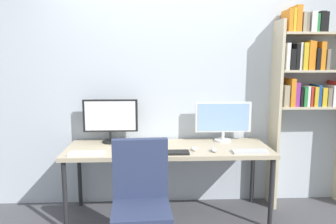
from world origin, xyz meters
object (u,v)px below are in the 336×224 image
at_px(mouse_left_side, 214,150).
at_px(mouse_right_side, 194,149).
at_px(keyboard_left, 87,154).
at_px(keyboard_right, 250,152).
at_px(office_chair, 141,217).
at_px(keyboard_center, 169,153).
at_px(desk, 168,152).
at_px(laptop_closed, 133,150).
at_px(bookshelf, 309,80).
at_px(monitor_right, 223,119).
at_px(monitor_left, 110,118).

bearing_deg(mouse_left_side, mouse_right_side, 165.25).
relative_size(keyboard_left, keyboard_right, 0.98).
bearing_deg(office_chair, keyboard_center, 66.27).
height_order(desk, keyboard_left, keyboard_left).
bearing_deg(keyboard_left, laptop_closed, 12.47).
xyz_separation_m(keyboard_right, mouse_left_side, (-0.34, 0.05, 0.01)).
height_order(bookshelf, office_chair, bookshelf).
height_order(monitor_right, keyboard_left, monitor_right).
xyz_separation_m(bookshelf, office_chair, (-1.76, -1.02, -0.99)).
distance_m(bookshelf, monitor_left, 2.15).
bearing_deg(bookshelf, monitor_right, -178.91).
relative_size(monitor_right, keyboard_center, 1.61).
xyz_separation_m(desk, office_chair, (-0.25, -0.79, -0.29)).
relative_size(office_chair, keyboard_left, 3.01).
relative_size(keyboard_left, mouse_right_side, 3.43).
xyz_separation_m(desk, laptop_closed, (-0.34, -0.14, 0.06)).
distance_m(keyboard_left, keyboard_center, 0.77).
distance_m(office_chair, keyboard_left, 0.84).
distance_m(keyboard_center, mouse_right_side, 0.26).
relative_size(monitor_left, keyboard_left, 1.74).
relative_size(office_chair, monitor_right, 1.66).
bearing_deg(desk, mouse_left_side, -23.30).
bearing_deg(monitor_left, bookshelf, 0.47).
bearing_deg(keyboard_center, keyboard_left, 180.00).
xyz_separation_m(monitor_left, monitor_right, (1.20, 0.00, -0.02)).
distance_m(office_chair, keyboard_center, 0.70).
xyz_separation_m(keyboard_left, mouse_left_side, (1.20, 0.05, 0.01)).
distance_m(keyboard_center, mouse_left_side, 0.43).
distance_m(keyboard_left, laptop_closed, 0.43).
xyz_separation_m(bookshelf, mouse_left_side, (-1.09, -0.41, -0.64)).
bearing_deg(mouse_right_side, desk, 150.93).
xyz_separation_m(keyboard_center, keyboard_right, (0.77, 0.00, 0.00)).
bearing_deg(laptop_closed, bookshelf, 9.66).
height_order(monitor_left, laptop_closed, monitor_left).
relative_size(bookshelf, laptop_closed, 6.74).
distance_m(mouse_left_side, mouse_right_side, 0.19).
distance_m(monitor_left, keyboard_left, 0.54).
relative_size(monitor_left, keyboard_right, 1.70).
distance_m(bookshelf, laptop_closed, 2.00).
xyz_separation_m(desk, monitor_left, (-0.60, 0.21, 0.32)).
xyz_separation_m(office_chair, mouse_left_side, (0.67, 0.60, 0.35)).
xyz_separation_m(keyboard_right, laptop_closed, (-1.11, 0.09, 0.00)).
bearing_deg(keyboard_center, monitor_right, 36.40).
relative_size(bookshelf, mouse_left_side, 22.45).
bearing_deg(keyboard_right, mouse_left_side, 172.31).
bearing_deg(keyboard_center, laptop_closed, 164.80).
bearing_deg(office_chair, desk, 72.70).
xyz_separation_m(keyboard_left, laptop_closed, (0.42, 0.09, 0.00)).
distance_m(desk, keyboard_center, 0.24).
bearing_deg(mouse_left_side, desk, 156.70).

